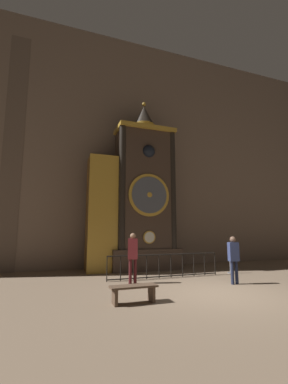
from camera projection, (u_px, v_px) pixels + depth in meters
ground_plane at (218, 294)px, 7.53m from camera, size 28.00×28.00×0.00m
cathedral_back_wall at (143, 149)px, 14.46m from camera, size 24.00×0.32×12.76m
clock_tower at (136, 197)px, 12.65m from camera, size 4.50×1.77×8.55m
railing_fence at (165, 264)px, 10.11m from camera, size 4.67×0.05×0.92m
visitor_near at (133, 253)px, 9.10m from camera, size 0.39×0.32×1.74m
visitor_far at (234, 255)px, 8.99m from camera, size 0.38×0.28×1.62m
stanchion_post at (230, 266)px, 11.16m from camera, size 0.28×0.28×0.95m
visitor_bench at (134, 291)px, 6.57m from camera, size 1.23×0.40×0.44m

